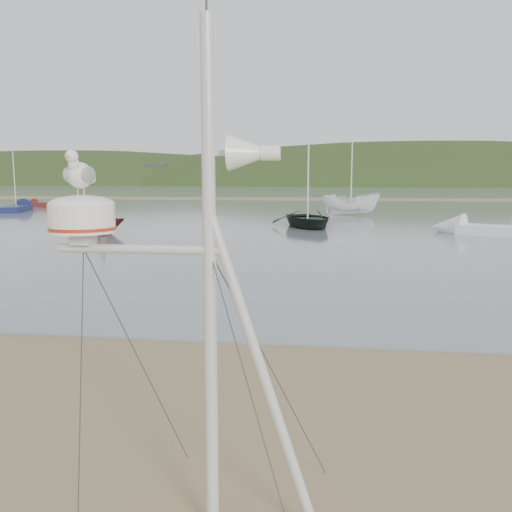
# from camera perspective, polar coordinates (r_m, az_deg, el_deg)

# --- Properties ---
(ground) EXTENTS (560.00, 560.00, 0.00)m
(ground) POSITION_cam_1_polar(r_m,az_deg,el_deg) (6.81, -18.70, -18.44)
(ground) COLOR olive
(ground) RESTS_ON ground
(water) EXTENTS (560.00, 256.00, 0.04)m
(water) POSITION_cam_1_polar(r_m,az_deg,el_deg) (137.48, 6.52, 6.99)
(water) COLOR slate
(water) RESTS_ON ground
(sandbar) EXTENTS (560.00, 7.00, 0.07)m
(sandbar) POSITION_cam_1_polar(r_m,az_deg,el_deg) (75.53, 5.54, 6.02)
(sandbar) COLOR olive
(sandbar) RESTS_ON water
(hill_ridge) EXTENTS (620.00, 180.00, 80.00)m
(hill_ridge) POSITION_cam_1_polar(r_m,az_deg,el_deg) (242.00, 11.35, 2.74)
(hill_ridge) COLOR #203314
(hill_ridge) RESTS_ON ground
(far_cottages) EXTENTS (294.40, 6.30, 8.00)m
(far_cottages) POSITION_cam_1_polar(r_m,az_deg,el_deg) (201.42, 7.79, 8.49)
(far_cottages) COLOR beige
(far_cottages) RESTS_ON ground
(mast_rig) EXTENTS (2.28, 2.44, 5.15)m
(mast_rig) POSITION_cam_1_polar(r_m,az_deg,el_deg) (4.61, -5.66, -14.36)
(mast_rig) COLOR silver
(mast_rig) RESTS_ON ground
(boat_dark) EXTENTS (3.72, 2.20, 5.01)m
(boat_dark) POSITION_cam_1_polar(r_m,az_deg,el_deg) (32.47, 5.50, 7.42)
(boat_dark) COLOR black
(boat_dark) RESTS_ON water
(boat_red) EXTENTS (2.80, 2.77, 2.83)m
(boat_red) POSITION_cam_1_polar(r_m,az_deg,el_deg) (29.79, -16.26, 4.96)
(boat_red) COLOR #591714
(boat_red) RESTS_ON water
(boat_white) EXTENTS (1.82, 1.77, 4.56)m
(boat_white) POSITION_cam_1_polar(r_m,az_deg,el_deg) (43.75, 10.00, 7.25)
(boat_white) COLOR white
(boat_white) RESTS_ON water
(sailboat_white_near) EXTENTS (6.72, 4.85, 6.78)m
(sailboat_white_near) POSITION_cam_1_polar(r_m,az_deg,el_deg) (30.83, 22.12, 2.63)
(sailboat_white_near) COLOR white
(sailboat_white_near) RESTS_ON ground
(sailboat_blue_near) EXTENTS (3.46, 6.86, 6.64)m
(sailboat_blue_near) POSITION_cam_1_polar(r_m,az_deg,el_deg) (53.53, -23.45, 4.70)
(sailboat_blue_near) COLOR #141A48
(sailboat_blue_near) RESTS_ON ground
(dinghy_red_far) EXTENTS (4.46, 3.51, 1.12)m
(dinghy_red_far) POSITION_cam_1_polar(r_m,az_deg,el_deg) (59.90, -22.03, 5.08)
(dinghy_red_far) COLOR #591714
(dinghy_red_far) RESTS_ON ground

